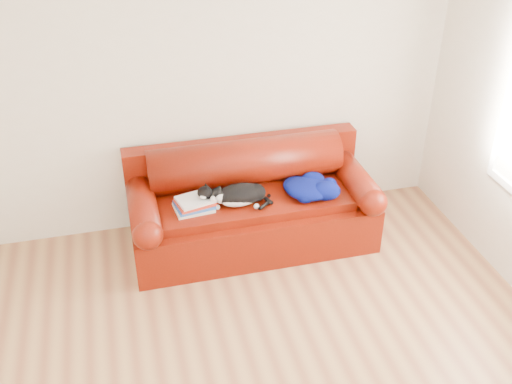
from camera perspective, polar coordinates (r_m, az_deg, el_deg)
ground at (r=4.29m, az=-0.05°, el=-16.97°), size 4.50×4.50×0.00m
room_shell at (r=3.27m, az=1.97°, el=3.27°), size 4.52×4.02×2.61m
sofa_base at (r=5.29m, az=-0.39°, el=-2.62°), size 2.10×0.90×0.50m
sofa_back at (r=5.33m, az=-1.03°, el=1.52°), size 2.10×1.01×0.88m
book_stack at (r=4.95m, az=-5.88°, el=-1.13°), size 0.34×0.29×0.10m
cat at (r=4.98m, az=-1.55°, el=-0.31°), size 0.60×0.27×0.22m
blanket at (r=5.14m, az=5.22°, el=0.45°), size 0.51×0.48×0.15m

